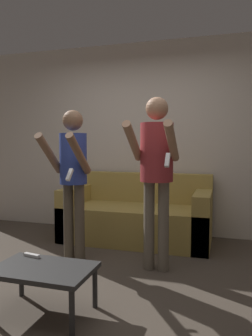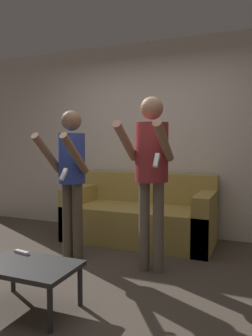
# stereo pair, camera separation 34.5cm
# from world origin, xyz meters

# --- Properties ---
(ground_plane) EXTENTS (14.00, 14.00, 0.00)m
(ground_plane) POSITION_xyz_m (0.00, 0.00, 0.00)
(ground_plane) COLOR #4C4238
(wall_back) EXTENTS (6.40, 0.06, 2.70)m
(wall_back) POSITION_xyz_m (0.00, 1.88, 1.35)
(wall_back) COLOR beige
(wall_back) RESTS_ON ground_plane
(couch) EXTENTS (1.91, 0.87, 0.87)m
(couch) POSITION_xyz_m (0.01, 1.42, 0.30)
(couch) COLOR #AD9347
(couch) RESTS_ON ground_plane
(person_standing_left) EXTENTS (0.41, 0.62, 1.63)m
(person_standing_left) POSITION_xyz_m (-0.44, 0.46, 1.00)
(person_standing_left) COLOR brown
(person_standing_left) RESTS_ON ground_plane
(person_standing_right) EXTENTS (0.45, 0.65, 1.73)m
(person_standing_right) POSITION_xyz_m (0.47, 0.47, 1.09)
(person_standing_right) COLOR #6B6051
(person_standing_right) RESTS_ON ground_plane
(coffee_table) EXTENTS (0.74, 0.48, 0.36)m
(coffee_table) POSITION_xyz_m (-0.16, -0.61, 0.31)
(coffee_table) COLOR #2D2D2D
(coffee_table) RESTS_ON ground_plane
(remote_on_table) EXTENTS (0.15, 0.06, 0.02)m
(remote_on_table) POSITION_xyz_m (-0.37, -0.44, 0.37)
(remote_on_table) COLOR white
(remote_on_table) RESTS_ON coffee_table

